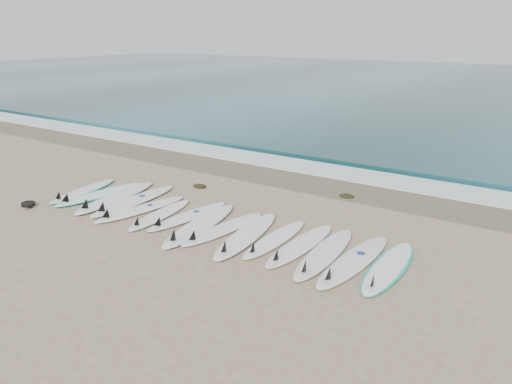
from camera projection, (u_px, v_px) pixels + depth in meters
The scene contains 23 objects.
ground at pixel (204, 225), 11.04m from camera, with size 120.00×120.00×0.00m, color #998263.
ocean at pixel (486, 88), 36.70m from camera, with size 120.00×55.00×0.03m, color #194D56.
wet_sand_band at pixel (295, 180), 14.27m from camera, with size 120.00×1.80×0.01m, color brown.
foam_band at pixel (318, 169), 15.37m from camera, with size 120.00×1.40×0.04m, color silver.
wave_crest at pixel (338, 158), 16.55m from camera, with size 120.00×1.00×0.10m, color #194D56.
surfboard_0 at pixel (83, 191), 13.18m from camera, with size 0.96×2.43×0.30m.
surfboard_1 at pixel (99, 194), 12.91m from camera, with size 0.89×2.64×0.33m.
surfboard_2 at pixel (114, 198), 12.60m from camera, with size 1.01×2.96×0.37m.
surfboard_3 at pixel (132, 201), 12.36m from camera, with size 0.72×2.84×0.36m.
surfboard_4 at pixel (139, 209), 11.81m from camera, with size 0.91×2.55×0.32m.
surfboard_5 at pixel (159, 215), 11.47m from camera, with size 0.79×2.33×0.29m.
surfboard_6 at pixel (187, 216), 11.37m from camera, with size 0.72×2.47×0.31m.
surfboard_7 at pixel (199, 225), 10.82m from camera, with size 1.03×2.90×0.36m.
surfboard_8 at pixel (222, 229), 10.65m from camera, with size 0.77×2.51×0.32m.
surfboard_9 at pixel (245, 236), 10.30m from camera, with size 1.03×2.82×0.35m.
surfboard_10 at pixel (274, 239), 10.13m from camera, with size 0.53×2.34×0.30m.
surfboard_11 at pixel (299, 246), 9.83m from camera, with size 0.54×2.51×0.32m.
surfboard_12 at pixel (324, 254), 9.47m from camera, with size 0.76×2.68×0.34m.
surfboard_13 at pixel (353, 261), 9.16m from camera, with size 0.69×2.76×0.35m.
surfboard_14 at pixel (388, 267), 8.95m from camera, with size 0.70×2.50×0.31m.
seaweed_near at pixel (200, 186), 13.63m from camera, with size 0.39×0.30×0.08m, color black.
seaweed_far at pixel (347, 196), 12.83m from camera, with size 0.40×0.31×0.08m, color black.
leash_coil at pixel (28, 204), 12.18m from camera, with size 0.46×0.36×0.11m.
Camera 1 is at (6.67, -7.89, 4.12)m, focal length 35.00 mm.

